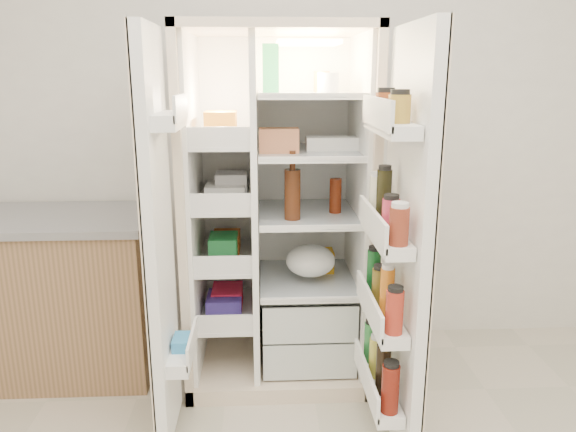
{
  "coord_description": "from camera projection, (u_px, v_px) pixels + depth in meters",
  "views": [
    {
      "loc": [
        -0.25,
        -1.1,
        1.58
      ],
      "look_at": [
        -0.13,
        1.25,
        0.96
      ],
      "focal_mm": 34.0,
      "sensor_mm": 36.0,
      "label": 1
    }
  ],
  "objects": [
    {
      "name": "kitchen_counter",
      "position": [
        43.0,
        294.0,
        2.9
      ],
      "size": [
        1.2,
        0.64,
        0.87
      ],
      "color": "#966D4B",
      "rests_on": "floor"
    },
    {
      "name": "wall_back",
      "position": [
        305.0,
        115.0,
        3.07
      ],
      "size": [
        4.0,
        0.02,
        2.7
      ],
      "primitive_type": "cube",
      "color": "silver",
      "rests_on": "floor"
    },
    {
      "name": "freezer_door",
      "position": [
        160.0,
        246.0,
        2.23
      ],
      "size": [
        0.15,
        0.4,
        1.72
      ],
      "color": "white",
      "rests_on": "floor"
    },
    {
      "name": "refrigerator",
      "position": [
        280.0,
        236.0,
        2.88
      ],
      "size": [
        0.92,
        0.7,
        1.8
      ],
      "color": "beige",
      "rests_on": "floor"
    },
    {
      "name": "fridge_door",
      "position": [
        401.0,
        253.0,
        2.2
      ],
      "size": [
        0.17,
        0.58,
        1.72
      ],
      "color": "white",
      "rests_on": "floor"
    }
  ]
}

